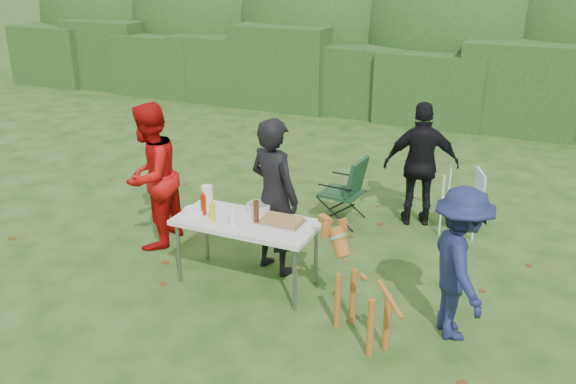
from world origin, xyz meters
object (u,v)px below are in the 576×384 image
at_px(folding_table, 246,225).
at_px(paper_towel_roll, 207,197).
at_px(mustard_bottle, 213,213).
at_px(ketchup_bottle, 203,205).
at_px(camping_chair, 341,189).
at_px(person_black_puffy, 421,165).
at_px(person_red_jacket, 151,176).
at_px(lawn_chair, 461,201).
at_px(child, 459,264).
at_px(person_cook, 274,197).
at_px(beer_bottle, 256,211).
at_px(dog, 362,292).

height_order(folding_table, paper_towel_roll, paper_towel_roll).
height_order(mustard_bottle, ketchup_bottle, ketchup_bottle).
relative_size(camping_chair, mustard_bottle, 4.54).
xyz_separation_m(person_black_puffy, ketchup_bottle, (-1.78, -2.38, 0.03)).
height_order(person_red_jacket, paper_towel_roll, person_red_jacket).
bearing_deg(folding_table, paper_towel_roll, 167.54).
bearing_deg(ketchup_bottle, lawn_chair, 45.24).
bearing_deg(camping_chair, child, 137.94).
xyz_separation_m(person_cook, child, (2.06, -0.44, -0.15)).
distance_m(folding_table, mustard_bottle, 0.38).
height_order(person_red_jacket, beer_bottle, person_red_jacket).
height_order(dog, beer_bottle, beer_bottle).
relative_size(person_black_puffy, lawn_chair, 1.98).
height_order(person_red_jacket, child, person_red_jacket).
bearing_deg(ketchup_bottle, beer_bottle, 5.47).
bearing_deg(person_black_puffy, folding_table, 40.55).
distance_m(folding_table, beer_bottle, 0.21).
relative_size(lawn_chair, paper_towel_roll, 3.16).
xyz_separation_m(person_red_jacket, ketchup_bottle, (1.00, -0.44, -0.03)).
relative_size(child, beer_bottle, 6.09).
height_order(lawn_chair, paper_towel_roll, paper_towel_roll).
bearing_deg(person_red_jacket, child, 77.52).
height_order(ketchup_bottle, beer_bottle, beer_bottle).
bearing_deg(ketchup_bottle, mustard_bottle, -32.40).
relative_size(mustard_bottle, paper_towel_roll, 0.77).
xyz_separation_m(camping_chair, ketchup_bottle, (-0.84, -2.02, 0.40)).
xyz_separation_m(folding_table, camping_chair, (0.36, 1.97, -0.23)).
height_order(child, paper_towel_roll, child).
height_order(person_red_jacket, dog, person_red_jacket).
xyz_separation_m(dog, lawn_chair, (0.42, 2.77, -0.08)).
xyz_separation_m(folding_table, person_cook, (0.13, 0.41, 0.20)).
relative_size(folding_table, ketchup_bottle, 6.82).
bearing_deg(dog, child, -114.96).
bearing_deg(person_red_jacket, person_cook, 84.72).
bearing_deg(dog, paper_towel_roll, 19.32).
relative_size(person_red_jacket, dog, 1.71).
height_order(dog, camping_chair, dog).
relative_size(person_cook, paper_towel_roll, 6.78).
xyz_separation_m(folding_table, beer_bottle, (0.12, 0.01, 0.17)).
bearing_deg(lawn_chair, child, 77.03).
bearing_deg(person_cook, beer_bottle, 106.81).
bearing_deg(person_cook, child, -173.29).
bearing_deg(person_red_jacket, beer_bottle, 70.73).
bearing_deg(dog, camping_chair, -30.38).
relative_size(person_cook, person_red_jacket, 1.00).
height_order(mustard_bottle, beer_bottle, beer_bottle).
relative_size(person_cook, ketchup_bottle, 8.01).
distance_m(person_black_puffy, mustard_bottle, 2.97).
bearing_deg(lawn_chair, ketchup_bottle, 23.90).
bearing_deg(beer_bottle, folding_table, -176.56).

